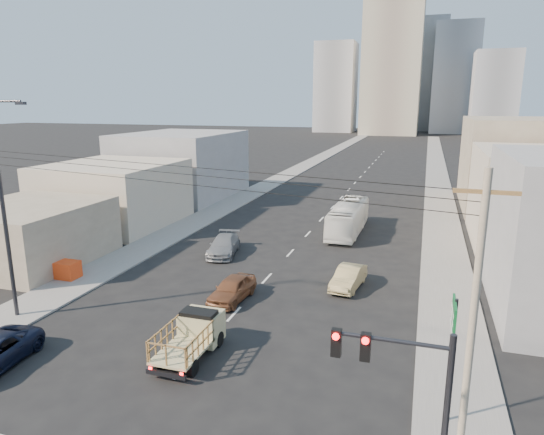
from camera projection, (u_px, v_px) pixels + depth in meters
The scene contains 24 objects.
ground at pixel (162, 392), 20.16m from camera, with size 420.00×420.00×0.00m, color black.
sidewalk_left at pixel (302, 167), 88.48m from camera, with size 3.50×180.00×0.12m, color slate.
sidewalk_right at pixel (437, 173), 81.55m from camera, with size 3.50×180.00×0.12m, color slate.
lane_dashes at pixel (352, 186), 69.27m from camera, with size 0.15×104.00×0.01m.
flatbed_pickup at pixel (191, 334), 22.86m from camera, with size 1.95×4.41×1.90m.
city_bus at pixel (348, 218), 44.41m from camera, with size 2.38×10.15×2.83m, color white.
sedan_brown at pixel (232, 289), 29.36m from camera, with size 1.71×4.25×1.45m, color brown.
sedan_tan at pixel (349, 277), 31.37m from camera, with size 1.46×4.19×1.38m, color tan.
sedan_grey at pixel (224, 245), 38.22m from camera, with size 2.03×4.98×1.45m, color gray.
traffic_signal at pixel (407, 395), 13.08m from camera, with size 3.23×0.35×6.00m.
green_sign at pixel (453, 332), 17.39m from camera, with size 0.18×1.60×5.00m.
utility_pole at pixel (472, 326), 14.64m from camera, with size 1.80×0.24×10.00m.
streetlamp_left at pixel (4, 205), 25.72m from camera, with size 2.36×0.25×12.00m.
overhead_wires at pixel (169, 174), 19.46m from camera, with size 23.01×5.02×0.72m.
crate_stack at pixel (65, 269), 32.85m from camera, with size 1.80×1.20×1.14m.
bldg_right_far at pixel (521, 164), 53.88m from camera, with size 12.00×16.00×10.00m, color gray.
bldg_left_near at pixel (29, 234), 36.07m from camera, with size 9.00×10.00×4.40m, color gray.
bldg_left_mid at pixel (114, 194), 47.30m from camera, with size 11.00×12.00×6.00m, color beige.
bldg_left_far at pixel (182, 165), 61.11m from camera, with size 12.00×16.00×8.00m, color gray.
high_rise_tower at pixel (393, 49), 171.87m from camera, with size 20.00×20.00×60.00m, color tan.
midrise_ne at pixel (455, 79), 181.63m from camera, with size 16.00×16.00×40.00m, color gray.
midrise_nw at pixel (336, 88), 190.65m from camera, with size 15.00×15.00×34.00m, color gray.
midrise_back at pixel (422, 76), 198.60m from camera, with size 18.00×18.00×44.00m, color gray.
midrise_east at pixel (494, 95), 160.96m from camera, with size 14.00×14.00×28.00m, color gray.
Camera 1 is at (9.80, -15.67, 11.79)m, focal length 32.00 mm.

